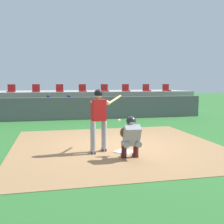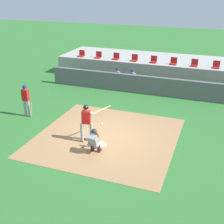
{
  "view_description": "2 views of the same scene",
  "coord_description": "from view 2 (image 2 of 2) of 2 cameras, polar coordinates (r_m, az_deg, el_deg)",
  "views": [
    {
      "loc": [
        -1.98,
        -8.14,
        1.98
      ],
      "look_at": [
        0.0,
        0.7,
        1.0
      ],
      "focal_mm": 43.65,
      "sensor_mm": 36.0,
      "label": 1
    },
    {
      "loc": [
        4.52,
        -11.54,
        6.64
      ],
      "look_at": [
        0.0,
        0.7,
        1.0
      ],
      "focal_mm": 47.55,
      "sensor_mm": 36.0,
      "label": 2
    }
  ],
  "objects": [
    {
      "name": "stands_platform",
      "position": [
        23.64,
        8.7,
        8.56
      ],
      "size": [
        15.0,
        4.4,
        1.4
      ],
      "primitive_type": "cube",
      "color": "#9E9E99",
      "rests_on": "ground"
    },
    {
      "name": "dugout_player_0",
      "position": [
        20.88,
        0.88,
        6.78
      ],
      "size": [
        0.49,
        0.7,
        1.3
      ],
      "color": "#939399",
      "rests_on": "ground"
    },
    {
      "name": "dugout_player_1",
      "position": [
        20.55,
        3.87,
        6.45
      ],
      "size": [
        0.49,
        0.7,
        1.3
      ],
      "color": "#939399",
      "rests_on": "ground"
    },
    {
      "name": "stadium_seat_4",
      "position": [
        22.0,
        7.97,
        9.74
      ],
      "size": [
        0.46,
        0.46,
        0.48
      ],
      "color": "#A51E1E",
      "rests_on": "stands_platform"
    },
    {
      "name": "on_deck_batter",
      "position": [
        16.47,
        -16.22,
        2.47
      ],
      "size": [
        0.58,
        0.23,
        1.79
      ],
      "color": "#99999E",
      "rests_on": "ground"
    },
    {
      "name": "stadium_seat_5",
      "position": [
        21.75,
        11.73,
        9.32
      ],
      "size": [
        0.46,
        0.46,
        0.48
      ],
      "color": "#A51E1E",
      "rests_on": "stands_platform"
    },
    {
      "name": "dugout_wall",
      "position": [
        19.55,
        5.93,
        5.26
      ],
      "size": [
        13.0,
        0.3,
        1.2
      ],
      "primitive_type": "cube",
      "color": "#59595E",
      "rests_on": "ground"
    },
    {
      "name": "stadium_seat_1",
      "position": [
        23.28,
        -2.65,
        10.69
      ],
      "size": [
        0.46,
        0.46,
        0.48
      ],
      "color": "#A51E1E",
      "rests_on": "stands_platform"
    },
    {
      "name": "catcher_crouched",
      "position": [
        12.55,
        -3.47,
        -5.37
      ],
      "size": [
        0.5,
        1.41,
        1.13
      ],
      "color": "gray",
      "rests_on": "ground"
    },
    {
      "name": "dirt_infield",
      "position": [
        14.05,
        -0.99,
        -4.79
      ],
      "size": [
        6.4,
        6.4,
        0.01
      ],
      "primitive_type": "cube",
      "color": "#9E754C",
      "rests_on": "ground"
    },
    {
      "name": "stadium_seat_6",
      "position": [
        21.59,
        15.55,
        8.86
      ],
      "size": [
        0.46,
        0.46,
        0.48
      ],
      "color": "#A51E1E",
      "rests_on": "stands_platform"
    },
    {
      "name": "batter_at_plate",
      "position": [
        13.26,
        -4.84,
        -1.69
      ],
      "size": [
        1.12,
        1.03,
        1.8
      ],
      "color": "#99999E",
      "rests_on": "ground"
    },
    {
      "name": "stadium_seat_0",
      "position": [
        23.86,
        -5.91,
        10.91
      ],
      "size": [
        0.46,
        0.46,
        0.48
      ],
      "color": "#A51E1E",
      "rests_on": "stands_platform"
    },
    {
      "name": "ground_plane",
      "position": [
        14.06,
        -0.99,
        -4.81
      ],
      "size": [
        80.0,
        80.0,
        0.0
      ],
      "primitive_type": "plane",
      "color": "#2D6B2D"
    },
    {
      "name": "dugout_bench",
      "position": [
        20.59,
        6.6,
        5.07
      ],
      "size": [
        11.8,
        0.44,
        0.45
      ],
      "primitive_type": "cube",
      "color": "olive",
      "rests_on": "ground"
    },
    {
      "name": "stadium_seat_3",
      "position": [
        22.34,
        4.31,
        10.11
      ],
      "size": [
        0.46,
        0.46,
        0.48
      ],
      "color": "#A51E1E",
      "rests_on": "stands_platform"
    },
    {
      "name": "home_plate",
      "position": [
        13.4,
        -2.24,
        -6.23
      ],
      "size": [
        0.62,
        0.62,
        0.02
      ],
      "primitive_type": "cube",
      "rotation": [
        0.0,
        0.0,
        0.79
      ],
      "color": "white",
      "rests_on": "dirt_infield"
    },
    {
      "name": "stadium_seat_7",
      "position": [
        21.53,
        19.39,
        8.35
      ],
      "size": [
        0.46,
        0.46,
        0.48
      ],
      "color": "#A51E1E",
      "rests_on": "stands_platform"
    },
    {
      "name": "stadium_seat_2",
      "position": [
        22.77,
        0.76,
        10.42
      ],
      "size": [
        0.46,
        0.46,
        0.48
      ],
      "color": "#A51E1E",
      "rests_on": "stands_platform"
    }
  ]
}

